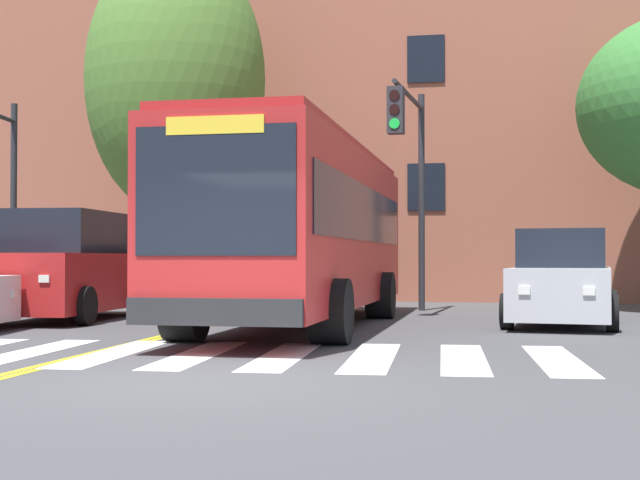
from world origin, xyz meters
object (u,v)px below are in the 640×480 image
(car_silver_far_lane, at_px, (562,282))
(city_bus, at_px, (303,228))
(car_red_near_lane, at_px, (68,268))
(car_navy_behind_bus, at_px, (324,276))
(street_tree_curbside_small, at_px, (176,81))
(traffic_light_overhead, at_px, (411,156))

(car_silver_far_lane, bearing_deg, city_bus, -166.85)
(car_red_near_lane, xyz_separation_m, car_navy_behind_bus, (4.03, 8.35, -0.30))
(street_tree_curbside_small, bearing_deg, car_silver_far_lane, -27.92)
(car_navy_behind_bus, bearing_deg, traffic_light_overhead, -60.21)
(car_navy_behind_bus, xyz_separation_m, street_tree_curbside_small, (-3.57, -2.94, 5.33))
(traffic_light_overhead, bearing_deg, car_red_near_lane, -155.81)
(city_bus, bearing_deg, car_silver_far_lane, 13.15)
(car_navy_behind_bus, bearing_deg, street_tree_curbside_small, -140.52)
(car_silver_far_lane, height_order, car_navy_behind_bus, car_silver_far_lane)
(car_silver_far_lane, distance_m, car_navy_behind_bus, 10.13)
(car_navy_behind_bus, relative_size, traffic_light_overhead, 0.79)
(traffic_light_overhead, distance_m, street_tree_curbside_small, 7.34)
(city_bus, distance_m, street_tree_curbside_small, 8.96)
(car_silver_far_lane, bearing_deg, street_tree_curbside_small, 152.08)
(car_silver_far_lane, relative_size, street_tree_curbside_small, 0.45)
(street_tree_curbside_small, bearing_deg, city_bus, -52.57)
(car_red_near_lane, height_order, street_tree_curbside_small, street_tree_curbside_small)
(city_bus, bearing_deg, traffic_light_overhead, 66.49)
(car_silver_far_lane, distance_m, street_tree_curbside_small, 12.16)
(car_red_near_lane, bearing_deg, street_tree_curbside_small, 85.15)
(car_silver_far_lane, bearing_deg, traffic_light_overhead, 137.47)
(car_red_near_lane, bearing_deg, car_silver_far_lane, 1.53)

